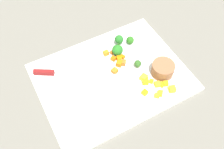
{
  "coord_description": "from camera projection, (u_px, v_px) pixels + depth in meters",
  "views": [
    {
      "loc": [
        -0.23,
        -0.43,
        0.71
      ],
      "look_at": [
        0.0,
        0.0,
        0.02
      ],
      "focal_mm": 40.8,
      "sensor_mm": 36.0,
      "label": 1
    }
  ],
  "objects": [
    {
      "name": "prep_bowl",
      "position": [
        163.0,
        69.0,
        0.84
      ],
      "size": [
        0.08,
        0.08,
        0.04
      ],
      "primitive_type": "cylinder",
      "color": "#986341",
      "rests_on": "cutting_board"
    },
    {
      "name": "pepper_dice_3",
      "position": [
        172.0,
        89.0,
        0.81
      ],
      "size": [
        0.03,
        0.02,
        0.02
      ],
      "primitive_type": "cube",
      "rotation": [
        0.0,
        0.0,
        2.83
      ],
      "color": "yellow",
      "rests_on": "cutting_board"
    },
    {
      "name": "cutting_board",
      "position": [
        112.0,
        77.0,
        0.86
      ],
      "size": [
        0.49,
        0.37,
        0.01
      ],
      "primitive_type": "cube",
      "color": "white",
      "rests_on": "ground_plane"
    },
    {
      "name": "carrot_dice_4",
      "position": [
        115.0,
        71.0,
        0.86
      ],
      "size": [
        0.02,
        0.02,
        0.01
      ],
      "primitive_type": "cube",
      "rotation": [
        0.0,
        0.0,
        1.9
      ],
      "color": "orange",
      "rests_on": "cutting_board"
    },
    {
      "name": "broccoli_floret_1",
      "position": [
        119.0,
        40.0,
        0.92
      ],
      "size": [
        0.03,
        0.03,
        0.04
      ],
      "color": "#80BD54",
      "rests_on": "cutting_board"
    },
    {
      "name": "broccoli_floret_2",
      "position": [
        130.0,
        40.0,
        0.92
      ],
      "size": [
        0.03,
        0.03,
        0.03
      ],
      "color": "#84AE69",
      "rests_on": "cutting_board"
    },
    {
      "name": "pepper_dice_1",
      "position": [
        162.0,
        85.0,
        0.83
      ],
      "size": [
        0.02,
        0.02,
        0.01
      ],
      "primitive_type": "cube",
      "rotation": [
        0.0,
        0.0,
        0.35
      ],
      "color": "yellow",
      "rests_on": "cutting_board"
    },
    {
      "name": "carrot_dice_0",
      "position": [
        111.0,
        52.0,
        0.91
      ],
      "size": [
        0.01,
        0.01,
        0.01
      ],
      "primitive_type": "cube",
      "rotation": [
        0.0,
        0.0,
        0.06
      ],
      "color": "orange",
      "rests_on": "cutting_board"
    },
    {
      "name": "pepper_dice_6",
      "position": [
        165.0,
        84.0,
        0.83
      ],
      "size": [
        0.02,
        0.02,
        0.01
      ],
      "primitive_type": "cube",
      "rotation": [
        0.0,
        0.0,
        2.74
      ],
      "color": "yellow",
      "rests_on": "cutting_board"
    },
    {
      "name": "carrot_dice_3",
      "position": [
        122.0,
        57.0,
        0.89
      ],
      "size": [
        0.02,
        0.02,
        0.01
      ],
      "primitive_type": "cube",
      "rotation": [
        0.0,
        0.0,
        1.99
      ],
      "color": "orange",
      "rests_on": "cutting_board"
    },
    {
      "name": "ground_plane",
      "position": [
        112.0,
        78.0,
        0.86
      ],
      "size": [
        4.0,
        4.0,
        0.0
      ],
      "primitive_type": "plane",
      "color": "slate"
    },
    {
      "name": "carrot_dice_5",
      "position": [
        123.0,
        63.0,
        0.88
      ],
      "size": [
        0.03,
        0.03,
        0.02
      ],
      "primitive_type": "cube",
      "rotation": [
        0.0,
        0.0,
        0.83
      ],
      "color": "orange",
      "rests_on": "cutting_board"
    },
    {
      "name": "pepper_dice_4",
      "position": [
        151.0,
        81.0,
        0.83
      ],
      "size": [
        0.02,
        0.02,
        0.01
      ],
      "primitive_type": "cube",
      "rotation": [
        0.0,
        0.0,
        2.26
      ],
      "color": "yellow",
      "rests_on": "cutting_board"
    },
    {
      "name": "carrot_dice_6",
      "position": [
        113.0,
        59.0,
        0.89
      ],
      "size": [
        0.02,
        0.02,
        0.01
      ],
      "primitive_type": "cube",
      "rotation": [
        0.0,
        0.0,
        2.01
      ],
      "color": "orange",
      "rests_on": "cutting_board"
    },
    {
      "name": "pepper_dice_2",
      "position": [
        157.0,
        84.0,
        0.83
      ],
      "size": [
        0.02,
        0.02,
        0.01
      ],
      "primitive_type": "cube",
      "rotation": [
        0.0,
        0.0,
        1.27
      ],
      "color": "yellow",
      "rests_on": "cutting_board"
    },
    {
      "name": "carrot_dice_2",
      "position": [
        119.0,
        58.0,
        0.89
      ],
      "size": [
        0.02,
        0.02,
        0.01
      ],
      "primitive_type": "cube",
      "rotation": [
        0.0,
        0.0,
        1.23
      ],
      "color": "orange",
      "rests_on": "cutting_board"
    },
    {
      "name": "broccoli_floret_0",
      "position": [
        138.0,
        64.0,
        0.86
      ],
      "size": [
        0.02,
        0.02,
        0.03
      ],
      "color": "#83BB68",
      "rests_on": "cutting_board"
    },
    {
      "name": "carrot_dice_7",
      "position": [
        119.0,
        64.0,
        0.87
      ],
      "size": [
        0.03,
        0.03,
        0.02
      ],
      "primitive_type": "cube",
      "rotation": [
        0.0,
        0.0,
        0.73
      ],
      "color": "orange",
      "rests_on": "cutting_board"
    },
    {
      "name": "pepper_dice_0",
      "position": [
        157.0,
        96.0,
        0.8
      ],
      "size": [
        0.02,
        0.02,
        0.01
      ],
      "primitive_type": "cube",
      "rotation": [
        0.0,
        0.0,
        0.85
      ],
      "color": "yellow",
      "rests_on": "cutting_board"
    },
    {
      "name": "pepper_dice_7",
      "position": [
        145.0,
        92.0,
        0.81
      ],
      "size": [
        0.02,
        0.02,
        0.02
      ],
      "primitive_type": "cube",
      "rotation": [
        0.0,
        0.0,
        0.27
      ],
      "color": "yellow",
      "rests_on": "cutting_board"
    },
    {
      "name": "pepper_dice_9",
      "position": [
        144.0,
        78.0,
        0.84
      ],
      "size": [
        0.03,
        0.03,
        0.02
      ],
      "primitive_type": "cube",
      "rotation": [
        0.0,
        0.0,
        1.95
      ],
      "color": "yellow",
      "rests_on": "cutting_board"
    },
    {
      "name": "pepper_dice_5",
      "position": [
        160.0,
        93.0,
        0.81
      ],
      "size": [
        0.02,
        0.02,
        0.01
      ],
      "primitive_type": "cube",
      "rotation": [
        0.0,
        0.0,
        2.4
      ],
      "color": "yellow",
      "rests_on": "cutting_board"
    },
    {
      "name": "broccoli_floret_3",
      "position": [
        117.0,
        50.0,
        0.89
      ],
      "size": [
        0.04,
        0.04,
        0.04
      ],
      "color": "#96C056",
      "rests_on": "cutting_board"
    },
    {
      "name": "chef_knife",
      "position": [
        65.0,
        74.0,
        0.85
      ],
      "size": [
        0.28,
        0.18,
        0.02
      ],
      "rotation": [
        0.0,
        0.0,
        5.74
      ],
      "color": "silver",
      "rests_on": "cutting_board"
    },
    {
      "name": "pepper_dice_8",
      "position": [
        145.0,
        81.0,
        0.83
      ],
      "size": [
        0.03,
        0.03,
        0.02
      ],
      "primitive_type": "cube",
      "rotation": [
        0.0,
        0.0,
        1.13
      ],
      "color": "yellow",
      "rests_on": "cutting_board"
    },
    {
      "name": "carrot_dice_1",
      "position": [
        106.0,
        53.0,
        0.9
      ],
      "size": [
        0.02,
        0.02,
        0.02
      ],
      "primitive_type": "cube",
      "rotation": [
        0.0,
        0.0,
        3.11
      ],
      "color": "orange",
      "rests_on": "cutting_board"
    }
  ]
}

